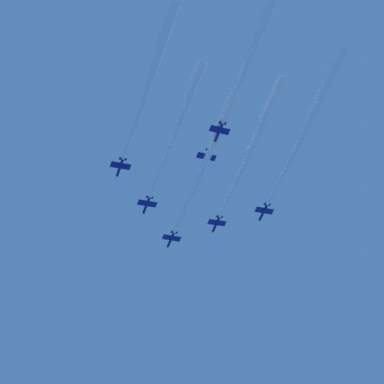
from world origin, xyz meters
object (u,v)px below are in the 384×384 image
object	(u,v)px
jet_starboard_inner	(258,132)
jet_starboard_outer	(267,14)
jet_lead	(210,150)
jet_port_mid	(155,66)
jet_starboard_mid	(313,111)
jet_port_inner	(182,115)
jet_port_outer	(253,49)

from	to	relation	value
jet_starboard_inner	jet_starboard_outer	distance (m)	47.31
jet_lead	jet_starboard_outer	distance (m)	58.15
jet_starboard_outer	jet_port_mid	bearing A→B (deg)	-144.91
jet_lead	jet_starboard_mid	xyz separation A→B (m)	(35.00, 25.14, -2.43)
jet_port_mid	jet_starboard_outer	size ratio (longest dim) A/B	0.94
jet_lead	jet_starboard_outer	size ratio (longest dim) A/B	0.98
jet_port_inner	jet_starboard_inner	xyz separation A→B (m)	(7.93, 30.08, 1.94)
jet_starboard_inner	jet_starboard_outer	bearing A→B (deg)	-29.34
jet_port_inner	jet_starboard_mid	xyz separation A→B (m)	(26.98, 42.76, -0.75)
jet_lead	jet_port_outer	xyz separation A→B (m)	(43.18, -7.39, 0.09)
jet_lead	jet_port_outer	distance (m)	43.80
jet_starboard_inner	jet_starboard_outer	xyz separation A→B (m)	(41.11, -23.11, -3.71)
jet_starboard_mid	jet_starboard_outer	bearing A→B (deg)	-58.35
jet_lead	jet_port_inner	distance (m)	19.43
jet_starboard_inner	jet_port_outer	bearing A→B (deg)	-36.10
jet_starboard_inner	jet_port_mid	size ratio (longest dim) A/B	1.03
jet_starboard_outer	jet_starboard_inner	bearing A→B (deg)	150.66
jet_starboard_inner	jet_starboard_outer	world-z (taller)	jet_starboard_inner
jet_starboard_mid	jet_port_outer	xyz separation A→B (m)	(8.17, -32.53, 2.52)
jet_port_outer	jet_starboard_outer	xyz separation A→B (m)	(13.89, -3.26, -3.53)
jet_port_inner	jet_port_outer	distance (m)	36.65
jet_lead	jet_port_outer	size ratio (longest dim) A/B	0.98
jet_port_inner	jet_starboard_mid	size ratio (longest dim) A/B	0.90
jet_port_inner	jet_starboard_outer	size ratio (longest dim) A/B	0.91
jet_lead	jet_port_mid	distance (m)	41.80
jet_port_mid	jet_starboard_outer	distance (m)	44.17
jet_starboard_inner	jet_starboard_mid	distance (m)	23.04
jet_starboard_inner	jet_port_mid	bearing A→B (deg)	-84.15
jet_port_inner	jet_starboard_mid	world-z (taller)	jet_port_inner
jet_port_outer	jet_port_mid	bearing A→B (deg)	-127.83
jet_port_mid	jet_port_outer	distance (m)	36.43
jet_starboard_inner	jet_starboard_mid	xyz separation A→B (m)	(19.05, 12.68, -2.69)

